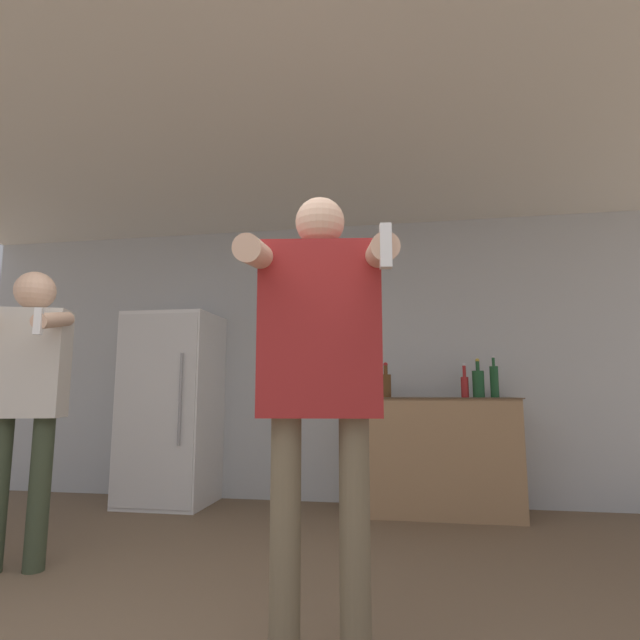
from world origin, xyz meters
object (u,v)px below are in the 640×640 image
bottle_dark_rum (494,381)px  bottle_clear_vodka (478,383)px  bottle_green_wine (386,384)px  person_man_side (27,381)px  bottle_brown_liquor (365,386)px  bottle_red_label (465,385)px  refrigerator (172,407)px  person_woman_foreground (320,363)px

bottle_dark_rum → bottle_clear_vodka: (-0.13, 0.00, -0.02)m
bottle_green_wine → person_man_side: 2.61m
bottle_green_wine → bottle_brown_liquor: bottle_green_wine is taller
bottle_green_wine → bottle_dark_rum: bottle_dark_rum is taller
bottle_red_label → person_man_side: 3.13m
bottle_green_wine → refrigerator: bearing=-179.8°
person_woman_foreground → bottle_green_wine: bearing=86.3°
bottle_dark_rum → person_man_side: bearing=-149.2°
bottle_clear_vodka → bottle_brown_liquor: bearing=180.0°
bottle_brown_liquor → person_woman_foreground: person_woman_foreground is taller
bottle_dark_rum → bottle_red_label: (-0.23, -0.00, -0.03)m
refrigerator → person_man_side: person_man_side is taller
bottle_clear_vodka → person_woman_foreground: person_woman_foreground is taller
refrigerator → bottle_brown_liquor: bearing=0.2°
bottle_red_label → person_woman_foreground: size_ratio=0.16×
bottle_clear_vodka → person_man_side: bearing=-148.1°
refrigerator → bottle_green_wine: bearing=0.2°
bottle_green_wine → person_woman_foreground: bearing=-93.7°
bottle_green_wine → bottle_brown_liquor: size_ratio=1.15×
bottle_red_label → bottle_brown_liquor: bottle_red_label is taller
bottle_green_wine → bottle_red_label: bottle_green_wine is taller
refrigerator → person_man_side: (-0.07, -1.70, 0.20)m
bottle_dark_rum → bottle_brown_liquor: (-1.05, 0.00, -0.04)m
bottle_red_label → person_man_side: bearing=-147.0°
bottle_red_label → person_woman_foreground: (-0.80, -2.40, 0.05)m
bottle_red_label → bottle_brown_liquor: 0.82m
bottle_brown_liquor → bottle_red_label: bearing=-0.0°
bottle_red_label → bottle_clear_vodka: 0.11m
refrigerator → bottle_dark_rum: 2.80m
refrigerator → person_woman_foreground: bearing=-53.8°
bottle_red_label → bottle_clear_vodka: bearing=0.0°
bottle_dark_rum → bottle_red_label: size_ratio=1.22×
person_man_side → bottle_red_label: bearing=33.0°
refrigerator → bottle_red_label: size_ratio=5.99×
bottle_red_label → bottle_green_wine: bearing=180.0°
bottle_dark_rum → bottle_brown_liquor: 1.05m
refrigerator → bottle_brown_liquor: refrigerator is taller
bottle_dark_rum → bottle_red_label: bottle_dark_rum is taller
bottle_red_label → person_man_side: size_ratio=0.17×
refrigerator → bottle_red_label: (2.56, 0.01, 0.20)m
refrigerator → bottle_clear_vodka: (2.66, 0.01, 0.21)m
refrigerator → bottle_red_label: 2.56m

